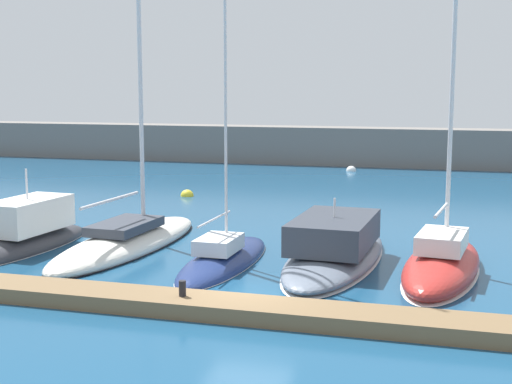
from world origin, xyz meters
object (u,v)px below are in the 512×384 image
dock_bollard (182,288)px  sailboat_navy_third (224,259)px  sailboat_ivory_second (128,239)px  sailboat_red_fifth (442,263)px  motorboat_charcoal_nearest (25,237)px  mooring_buoy_white (351,171)px  motorboat_slate_fourth (336,248)px  mooring_buoy_yellow (187,196)px

dock_bollard → sailboat_navy_third: bearing=96.4°
sailboat_ivory_second → sailboat_red_fifth: bearing=-91.2°
motorboat_charcoal_nearest → sailboat_navy_third: 8.10m
sailboat_red_fifth → mooring_buoy_white: sailboat_red_fifth is taller
sailboat_navy_third → motorboat_slate_fourth: size_ratio=1.61×
mooring_buoy_white → mooring_buoy_yellow: 16.44m
sailboat_red_fifth → dock_bollard: bearing=137.5°
motorboat_charcoal_nearest → sailboat_ivory_second: (3.71, 1.29, -0.14)m
sailboat_ivory_second → mooring_buoy_white: 28.08m
sailboat_ivory_second → sailboat_red_fifth: sailboat_ivory_second is taller
sailboat_ivory_second → mooring_buoy_yellow: bearing=14.6°
sailboat_navy_third → sailboat_red_fifth: sailboat_navy_third is taller
sailboat_ivory_second → dock_bollard: size_ratio=43.25×
mooring_buoy_white → sailboat_ivory_second: bearing=-99.4°
dock_bollard → motorboat_slate_fourth: bearing=65.2°
motorboat_slate_fourth → motorboat_charcoal_nearest: bearing=98.3°
sailboat_ivory_second → sailboat_navy_third: 4.62m
sailboat_navy_third → dock_bollard: (0.61, -5.43, 0.49)m
sailboat_red_fifth → mooring_buoy_yellow: sailboat_red_fifth is taller
mooring_buoy_white → dock_bollard: bearing=-89.3°
sailboat_ivory_second → mooring_buoy_yellow: (-2.60, 12.92, -0.33)m
sailboat_ivory_second → mooring_buoy_white: (4.60, 27.70, -0.33)m
sailboat_ivory_second → sailboat_red_fifth: size_ratio=1.48×
motorboat_charcoal_nearest → sailboat_ivory_second: sailboat_ivory_second is taller
sailboat_navy_third → dock_bollard: 5.49m
mooring_buoy_white → dock_bollard: (0.40, -34.56, 0.66)m
motorboat_charcoal_nearest → sailboat_red_fifth: bearing=-84.2°
sailboat_red_fifth → mooring_buoy_white: 29.50m
sailboat_navy_third → sailboat_red_fifth: 7.44m
dock_bollard → mooring_buoy_yellow: bearing=111.0°
mooring_buoy_white → dock_bollard: dock_bollard is taller
sailboat_red_fifth → dock_bollard: 9.06m
sailboat_navy_third → motorboat_slate_fourth: bearing=-69.2°
sailboat_ivory_second → mooring_buoy_yellow: size_ratio=25.33×
sailboat_ivory_second → mooring_buoy_white: size_ratio=25.39×
sailboat_red_fifth → mooring_buoy_white: (-7.21, 28.60, -0.40)m
motorboat_slate_fourth → mooring_buoy_white: bearing=9.7°
motorboat_charcoal_nearest → mooring_buoy_white: size_ratio=10.23×
motorboat_slate_fourth → dock_bollard: 7.47m
motorboat_charcoal_nearest → sailboat_navy_third: size_ratio=0.48×
motorboat_slate_fourth → mooring_buoy_yellow: motorboat_slate_fourth is taller
motorboat_slate_fourth → dock_bollard: bearing=157.7°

